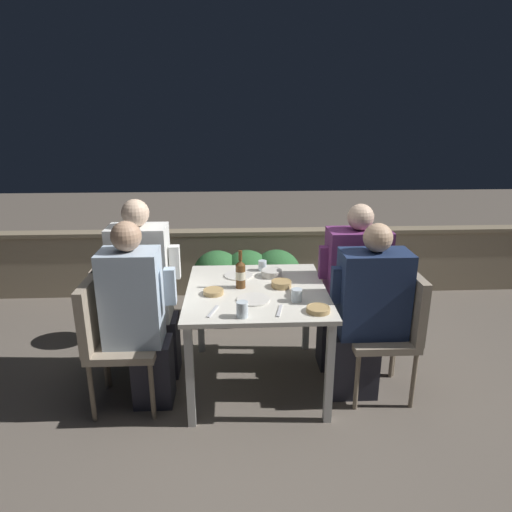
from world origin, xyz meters
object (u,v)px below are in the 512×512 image
at_px(person_blue_shirt, 138,316).
at_px(beer_bottle, 241,274).
at_px(chair_right_far, 376,301).
at_px(potted_plant, 118,298).
at_px(chair_left_near, 109,331).
at_px(person_white_polo, 146,291).
at_px(chair_right_near, 395,322).
at_px(person_navy_jumper, 367,313).
at_px(person_purple_stripe, 351,288).
at_px(chair_left_far, 120,308).

xyz_separation_m(person_blue_shirt, beer_bottle, (0.67, 0.24, 0.19)).
bearing_deg(chair_right_far, potted_plant, 167.42).
xyz_separation_m(chair_left_near, person_white_polo, (0.19, 0.36, 0.14)).
xyz_separation_m(chair_right_near, potted_plant, (-2.08, 0.83, -0.14)).
relative_size(chair_left_near, person_navy_jumper, 0.72).
height_order(person_white_polo, person_purple_stripe, person_white_polo).
relative_size(person_white_polo, chair_right_near, 1.50).
height_order(person_blue_shirt, person_navy_jumper, person_blue_shirt).
bearing_deg(chair_right_near, chair_left_far, 170.64).
bearing_deg(person_white_polo, chair_left_near, -117.53).
relative_size(chair_left_near, chair_left_far, 1.00).
relative_size(person_blue_shirt, potted_plant, 1.95).
bearing_deg(beer_bottle, chair_right_near, -10.97).
height_order(chair_left_near, person_white_polo, person_white_polo).
distance_m(chair_left_near, chair_right_far, 1.95).
xyz_separation_m(person_blue_shirt, person_purple_stripe, (1.51, 0.41, -0.00)).
bearing_deg(person_blue_shirt, person_navy_jumper, 1.54).
relative_size(chair_left_near, chair_right_near, 1.00).
relative_size(chair_left_near, person_purple_stripe, 0.70).
bearing_deg(person_navy_jumper, person_purple_stripe, 92.41).
relative_size(person_white_polo, person_purple_stripe, 1.04).
height_order(person_white_polo, potted_plant, person_white_polo).
height_order(person_blue_shirt, beer_bottle, person_blue_shirt).
height_order(person_navy_jumper, chair_right_far, person_navy_jumper).
bearing_deg(beer_bottle, chair_left_near, -164.34).
relative_size(person_navy_jumper, potted_plant, 1.88).
distance_m(chair_right_far, beer_bottle, 1.09).
height_order(person_white_polo, chair_right_far, person_white_polo).
bearing_deg(chair_right_far, chair_left_far, -178.54).
xyz_separation_m(chair_left_far, chair_right_far, (1.92, 0.05, 0.00)).
xyz_separation_m(person_blue_shirt, chair_left_far, (-0.21, 0.36, -0.11)).
height_order(person_blue_shirt, person_white_polo, person_white_polo).
bearing_deg(person_navy_jumper, chair_left_near, -178.64).
xyz_separation_m(person_blue_shirt, chair_right_near, (1.72, 0.04, -0.11)).
relative_size(chair_left_far, person_navy_jumper, 0.72).
relative_size(person_white_polo, person_navy_jumper, 1.09).
relative_size(chair_right_near, potted_plant, 1.37).
height_order(chair_left_near, chair_right_far, same).
bearing_deg(chair_right_near, person_navy_jumper, 180.00).
relative_size(person_blue_shirt, chair_left_far, 1.43).
distance_m(person_white_polo, potted_plant, 0.67).
height_order(chair_right_near, chair_right_far, same).
height_order(chair_right_far, person_purple_stripe, person_purple_stripe).
distance_m(person_purple_stripe, potted_plant, 1.94).
bearing_deg(person_blue_shirt, person_purple_stripe, 15.20).
height_order(person_navy_jumper, person_purple_stripe, person_purple_stripe).
distance_m(person_navy_jumper, potted_plant, 2.07).
bearing_deg(person_purple_stripe, chair_right_near, -59.40).
bearing_deg(beer_bottle, potted_plant, 148.78).
xyz_separation_m(person_blue_shirt, person_navy_jumper, (1.52, 0.04, -0.03)).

